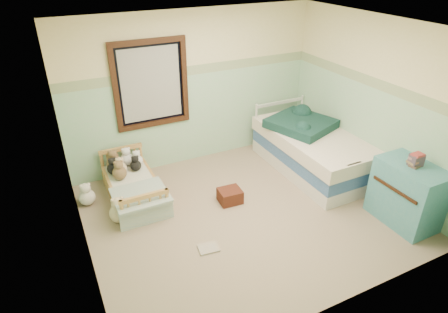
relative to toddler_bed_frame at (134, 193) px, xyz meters
name	(u,v)px	position (x,y,z in m)	size (l,w,h in m)	color
floor	(245,213)	(1.30, -1.05, -0.10)	(4.20, 3.60, 0.02)	gray
ceiling	(252,28)	(1.30, -1.05, 2.42)	(4.20, 3.60, 0.02)	white
wall_back	(193,90)	(1.30, 0.75, 1.16)	(4.20, 0.04, 2.50)	beige
wall_front	(349,210)	(1.30, -2.85, 1.16)	(4.20, 0.04, 2.50)	beige
wall_left	(72,170)	(-0.80, -1.05, 1.16)	(0.04, 3.60, 2.50)	beige
wall_right	(373,105)	(3.40, -1.05, 1.16)	(0.04, 3.60, 2.50)	beige
wainscot_mint	(195,119)	(1.30, 0.74, 0.66)	(4.20, 0.01, 1.50)	#8AC593
border_strip	(193,70)	(1.30, 0.74, 1.49)	(4.20, 0.01, 0.15)	#4D724E
window_frame	(151,85)	(0.60, 0.71, 1.36)	(1.16, 0.06, 1.36)	black
window_blinds	(151,84)	(0.60, 0.72, 1.36)	(0.92, 0.01, 1.12)	#BABAB4
toddler_bed_frame	(134,193)	(0.00, 0.00, 0.00)	(0.67, 1.34, 0.17)	#A27537
toddler_mattress	(133,185)	(0.00, 0.00, 0.15)	(0.61, 1.28, 0.12)	silver
patchwork_quilt	(140,195)	(0.00, -0.42, 0.22)	(0.73, 0.67, 0.03)	#64A1C2
plush_bed_brown	(114,162)	(-0.15, 0.50, 0.31)	(0.21, 0.21, 0.21)	brown
plush_bed_white	(127,159)	(0.05, 0.50, 0.31)	(0.20, 0.20, 0.20)	white
plush_bed_tan	(121,168)	(-0.10, 0.28, 0.30)	(0.19, 0.19, 0.19)	beige
plush_bed_dark	(136,166)	(0.13, 0.28, 0.29)	(0.17, 0.17, 0.17)	black
plush_floor_cream	(87,197)	(-0.65, 0.14, 0.03)	(0.23, 0.23, 0.23)	silver
plush_floor_tan	(119,213)	(-0.32, -0.46, 0.04)	(0.26, 0.26, 0.26)	beige
twin_bed_frame	(311,164)	(2.85, -0.49, 0.02)	(1.03, 2.07, 0.22)	silver
twin_boxspring	(312,152)	(2.85, -0.49, 0.24)	(1.03, 2.07, 0.22)	navy
twin_mattress	(314,140)	(2.85, -0.49, 0.46)	(1.07, 2.11, 0.22)	beige
teal_blanket	(301,124)	(2.80, -0.19, 0.64)	(0.88, 0.93, 0.14)	black
dresser	(407,194)	(3.12, -2.13, 0.34)	(0.54, 0.86, 0.86)	teal
book_stack	(416,160)	(3.12, -2.13, 0.85)	(0.16, 0.12, 0.16)	brown
red_pillow	(230,196)	(1.23, -0.71, 0.01)	(0.32, 0.28, 0.20)	maroon
floor_book	(209,248)	(0.53, -1.49, -0.07)	(0.25, 0.19, 0.02)	#FAC050
extra_plush_0	(111,163)	(-0.18, 0.53, 0.28)	(0.15, 0.15, 0.15)	brown
extra_plush_1	(113,169)	(-0.20, 0.33, 0.30)	(0.18, 0.18, 0.18)	black
extra_plush_2	(120,173)	(-0.15, 0.14, 0.31)	(0.21, 0.21, 0.21)	brown
extra_plush_3	(116,164)	(-0.12, 0.48, 0.29)	(0.16, 0.16, 0.16)	brown
extra_plush_4	(137,161)	(0.19, 0.41, 0.29)	(0.18, 0.18, 0.18)	white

